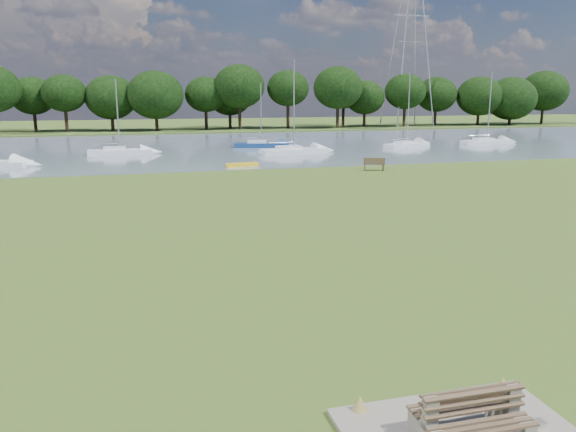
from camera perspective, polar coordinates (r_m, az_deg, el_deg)
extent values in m
plane|color=olive|center=(23.13, -1.15, -2.77)|extent=(220.00, 220.00, 0.00)
cube|color=slate|center=(64.17, -10.35, 6.87)|extent=(220.00, 40.00, 0.10)
cube|color=#4C6626|center=(94.01, -11.97, 8.54)|extent=(220.00, 20.00, 0.40)
cube|color=gray|center=(10.40, 14.23, -18.78)|extent=(0.24, 0.19, 0.59)
cube|color=gray|center=(11.40, 21.59, -18.82)|extent=(0.24, 1.12, 0.47)
cube|color=gray|center=(11.19, 21.78, -16.94)|extent=(0.24, 0.19, 0.59)
cube|color=brown|center=(10.62, 19.17, -19.57)|extent=(1.93, 0.44, 0.04)
cube|color=brown|center=(10.64, 18.47, -17.42)|extent=(1.93, 0.15, 0.47)
cube|color=brown|center=(11.12, 17.07, -17.85)|extent=(1.93, 0.44, 0.04)
cube|color=brown|center=(10.77, 17.96, -17.02)|extent=(1.93, 0.15, 0.47)
cube|color=brown|center=(44.91, 7.80, 4.94)|extent=(0.25, 0.50, 0.51)
cube|color=brown|center=(45.04, 9.65, 4.89)|extent=(0.25, 0.50, 0.51)
cube|color=brown|center=(44.94, 8.74, 5.24)|extent=(1.75, 1.02, 0.06)
cube|color=brown|center=(44.68, 8.77, 5.54)|extent=(1.60, 0.60, 0.50)
cube|color=yellow|center=(46.80, -4.67, 5.22)|extent=(2.78, 1.09, 0.27)
cylinder|color=#999CA4|center=(100.06, 11.67, 17.10)|extent=(0.24, 0.24, 28.60)
cylinder|color=#999CA4|center=(102.18, 14.08, 16.88)|extent=(0.24, 0.24, 28.60)
cylinder|color=#999CA4|center=(104.19, 10.49, 16.95)|extent=(0.24, 0.24, 28.60)
cylinder|color=#999CA4|center=(106.22, 12.83, 16.76)|extent=(0.24, 0.24, 28.60)
cube|color=#999CA4|center=(103.57, 12.39, 19.29)|extent=(6.91, 0.15, 0.15)
cylinder|color=black|center=(91.46, -26.56, 8.62)|extent=(0.46, 0.46, 3.47)
ellipsoid|color=black|center=(91.37, -26.83, 11.27)|extent=(6.37, 6.37, 5.42)
cylinder|color=black|center=(90.37, -22.17, 9.06)|extent=(0.46, 0.46, 3.74)
ellipsoid|color=black|center=(90.28, -22.42, 11.95)|extent=(7.28, 7.28, 6.19)
cylinder|color=black|center=(89.83, -17.67, 9.12)|extent=(0.46, 0.46, 2.95)
ellipsoid|color=black|center=(89.73, -17.83, 11.42)|extent=(8.20, 8.20, 6.97)
cylinder|color=black|center=(89.82, -13.16, 9.47)|extent=(0.46, 0.46, 3.21)
ellipsoid|color=black|center=(89.72, -13.28, 11.97)|extent=(6.37, 6.37, 5.42)
cylinder|color=black|center=(90.35, -8.66, 9.75)|extent=(0.46, 0.46, 3.47)
ellipsoid|color=black|center=(90.25, -8.75, 12.44)|extent=(7.28, 7.28, 6.19)
cylinder|color=black|center=(91.41, -4.24, 9.97)|extent=(0.46, 0.46, 3.74)
ellipsoid|color=black|center=(91.32, -4.29, 12.83)|extent=(8.20, 8.20, 6.97)
cylinder|color=black|center=(93.01, 0.06, 9.80)|extent=(0.46, 0.46, 2.95)
ellipsoid|color=black|center=(92.91, 0.06, 12.02)|extent=(6.37, 6.37, 5.42)
cylinder|color=black|center=(95.08, 4.20, 9.91)|extent=(0.46, 0.46, 3.21)
ellipsoid|color=black|center=(94.99, 4.24, 12.27)|extent=(7.28, 7.28, 6.19)
cylinder|color=black|center=(97.61, 8.14, 9.96)|extent=(0.46, 0.46, 3.47)
ellipsoid|color=black|center=(97.52, 8.22, 12.45)|extent=(8.20, 8.20, 6.97)
cylinder|color=black|center=(100.57, 11.87, 9.97)|extent=(0.46, 0.46, 3.74)
ellipsoid|color=black|center=(100.49, 11.99, 12.57)|extent=(6.37, 6.37, 5.42)
cylinder|color=black|center=(103.93, 15.35, 9.65)|extent=(0.46, 0.46, 2.95)
ellipsoid|color=black|center=(103.84, 15.47, 11.63)|extent=(7.28, 7.28, 6.19)
cylinder|color=black|center=(107.62, 18.62, 9.60)|extent=(0.46, 0.46, 3.21)
ellipsoid|color=black|center=(107.54, 18.77, 11.68)|extent=(8.20, 8.20, 6.97)
cylinder|color=black|center=(111.63, 21.66, 9.52)|extent=(0.46, 0.46, 3.47)
ellipsoid|color=black|center=(111.55, 21.84, 11.70)|extent=(6.37, 6.37, 5.42)
cylinder|color=black|center=(115.93, 24.49, 9.43)|extent=(0.46, 0.46, 3.74)
ellipsoid|color=black|center=(115.86, 24.69, 11.68)|extent=(7.28, 7.28, 6.19)
cube|color=white|center=(70.29, 19.56, 7.16)|extent=(6.19, 1.83, 0.69)
cube|color=white|center=(69.97, 19.25, 7.50)|extent=(2.18, 1.39, 0.44)
cylinder|color=#A5A8AD|center=(70.08, 19.80, 10.43)|extent=(0.12, 0.12, 7.74)
cube|color=white|center=(56.08, 0.60, 6.71)|extent=(6.92, 2.73, 0.73)
cube|color=white|center=(55.83, 0.09, 7.14)|extent=(2.53, 1.77, 0.47)
cylinder|color=#A5A8AD|center=(55.80, 0.61, 11.24)|extent=(0.13, 0.13, 8.54)
cube|color=navy|center=(62.77, -2.73, 7.29)|extent=(6.25, 2.88, 0.68)
cube|color=white|center=(62.73, -3.18, 7.67)|extent=(2.34, 1.73, 0.44)
cylinder|color=#A5A8AD|center=(62.55, -2.76, 10.36)|extent=(0.12, 0.12, 6.43)
cube|color=white|center=(57.66, -16.71, 6.34)|extent=(6.03, 1.76, 0.72)
cube|color=white|center=(57.62, -17.22, 6.74)|extent=(2.12, 1.35, 0.46)
cylinder|color=#A5A8AD|center=(57.42, -16.93, 9.84)|extent=(0.12, 0.12, 6.75)
cube|color=white|center=(64.60, 11.99, 7.15)|extent=(6.12, 3.80, 0.60)
cube|color=white|center=(64.21, 11.73, 7.46)|extent=(2.42, 2.00, 0.39)
cylinder|color=#A5A8AD|center=(64.37, 12.15, 10.64)|extent=(0.10, 0.10, 7.60)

